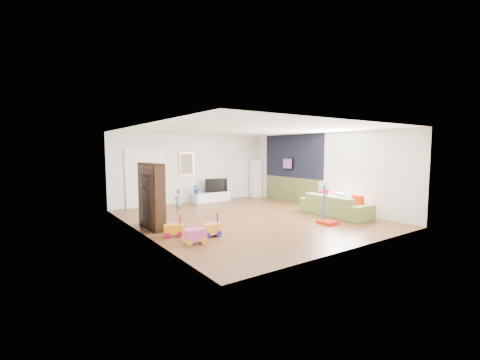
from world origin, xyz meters
TOP-DOWN VIEW (x-y plane):
  - floor at (0.00, 0.00)m, footprint 6.50×7.50m
  - ceiling at (0.00, 0.00)m, footprint 6.50×7.50m
  - wall_back at (0.00, 3.75)m, footprint 6.50×0.00m
  - wall_front at (0.00, -3.75)m, footprint 6.50×0.00m
  - wall_left at (-3.25, 0.00)m, footprint 0.00×7.50m
  - wall_right at (3.25, 0.00)m, footprint 0.00×7.50m
  - navy_accent at (3.23, 1.40)m, footprint 0.01×3.20m
  - olive_wainscot at (3.23, 1.40)m, footprint 0.01×3.20m
  - doorway at (-1.90, 3.71)m, footprint 1.45×0.06m
  - painting_back at (-0.25, 3.71)m, footprint 0.62×0.06m
  - artwork_right at (3.17, 1.60)m, footprint 0.04×0.56m
  - media_console at (0.72, 3.43)m, footprint 1.63×0.49m
  - tall_cabinet at (2.99, 3.47)m, footprint 0.41×0.41m
  - bookshelf at (-2.85, 0.43)m, footprint 0.33×1.20m
  - sofa at (2.51, -1.30)m, footprint 1.00×2.36m
  - basketball_hoop at (1.41, -1.93)m, footprint 0.45×0.53m
  - ride_on_yellow at (-2.72, -0.66)m, footprint 0.47×0.36m
  - ride_on_orange at (-1.97, -1.19)m, footprint 0.45×0.28m
  - ride_on_pink at (-2.54, -1.49)m, footprint 0.52×0.39m
  - child at (-1.45, 1.88)m, footprint 0.36×0.33m
  - tv at (0.91, 3.46)m, footprint 0.98×0.25m
  - vase_plant at (0.02, 3.40)m, footprint 0.45×0.41m
  - pillow_left at (2.73, -1.98)m, footprint 0.18×0.40m
  - pillow_center at (2.78, -1.32)m, footprint 0.17×0.38m
  - pillow_right at (2.75, -0.64)m, footprint 0.21×0.40m

SIDE VIEW (x-z plane):
  - floor at x=0.00m, z-range 0.00..0.00m
  - media_console at x=0.72m, z-range 0.00..0.37m
  - ride_on_yellow at x=-2.72m, z-range 0.00..0.56m
  - ride_on_orange at x=-1.97m, z-range 0.00..0.59m
  - ride_on_pink at x=-2.54m, z-range 0.00..0.62m
  - sofa at x=2.51m, z-range 0.00..0.68m
  - child at x=-1.45m, z-range 0.00..0.83m
  - olive_wainscot at x=3.23m, z-range 0.00..1.00m
  - pillow_left at x=2.73m, z-range 0.34..0.73m
  - pillow_center at x=2.78m, z-range 0.35..0.72m
  - pillow_right at x=2.75m, z-range 0.34..0.73m
  - vase_plant at x=0.02m, z-range 0.37..0.80m
  - basketball_hoop at x=1.41m, z-range 0.00..1.21m
  - tv at x=0.91m, z-range 0.37..0.93m
  - tall_cabinet at x=2.99m, z-range 0.00..1.68m
  - bookshelf at x=-2.85m, z-range 0.00..1.75m
  - doorway at x=-1.90m, z-range 0.00..2.10m
  - wall_back at x=0.00m, z-range 0.00..2.70m
  - wall_front at x=0.00m, z-range 0.00..2.70m
  - wall_left at x=-3.25m, z-range 0.00..2.70m
  - wall_right at x=3.25m, z-range 0.00..2.70m
  - artwork_right at x=3.17m, z-range 1.32..1.78m
  - painting_back at x=-0.25m, z-range 1.09..2.01m
  - navy_accent at x=3.23m, z-range 1.00..2.70m
  - ceiling at x=0.00m, z-range 2.70..2.70m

